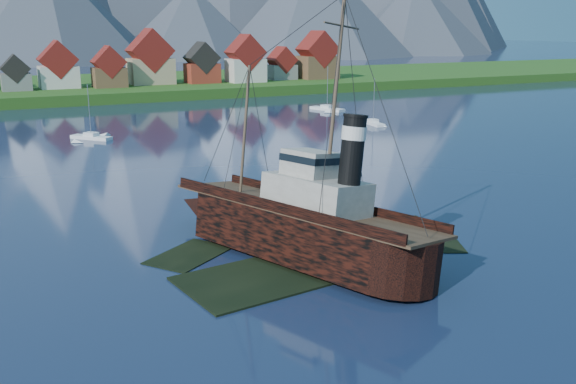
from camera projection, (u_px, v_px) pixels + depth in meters
name	position (u px, v px, depth m)	size (l,w,h in m)	color
ground	(303.00, 261.00, 59.07)	(1400.00, 1400.00, 0.00)	#16233E
shoal	(309.00, 254.00, 61.79)	(31.71, 21.24, 1.14)	black
shore_bank	(61.00, 93.00, 206.79)	(600.00, 80.00, 3.20)	#1C4C15
seawall	(79.00, 106.00, 173.77)	(600.00, 2.50, 2.00)	#3F3D38
tugboat_wreck	(291.00, 221.00, 60.48)	(7.35, 31.68, 25.10)	black
sailboat_c	(91.00, 138.00, 122.22)	(7.14, 7.76, 10.89)	white
sailboat_d	(373.00, 124.00, 139.95)	(2.77, 7.87, 10.52)	white
sailboat_e	(327.00, 109.00, 163.83)	(5.63, 10.27, 11.60)	white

